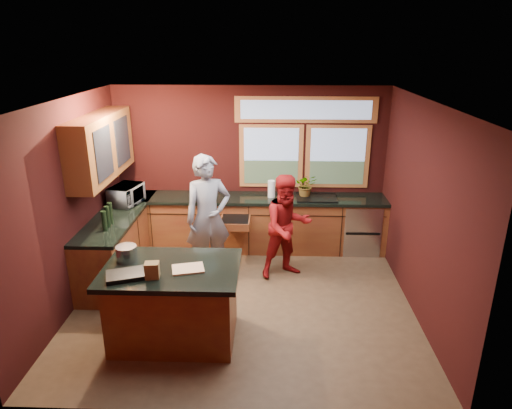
# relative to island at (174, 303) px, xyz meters

# --- Properties ---
(floor) EXTENTS (4.50, 4.50, 0.00)m
(floor) POSITION_rel_island_xyz_m (0.77, 0.84, -0.48)
(floor) COLOR brown
(floor) RESTS_ON ground
(room_shell) EXTENTS (4.52, 4.02, 2.71)m
(room_shell) POSITION_rel_island_xyz_m (0.17, 1.16, 1.32)
(room_shell) COLOR black
(room_shell) RESTS_ON ground
(back_counter) EXTENTS (4.50, 0.64, 0.93)m
(back_counter) POSITION_rel_island_xyz_m (0.97, 2.54, -0.01)
(back_counter) COLOR #5B2115
(back_counter) RESTS_ON floor
(left_counter) EXTENTS (0.64, 2.30, 0.93)m
(left_counter) POSITION_rel_island_xyz_m (-1.18, 1.69, -0.01)
(left_counter) COLOR #5B2115
(left_counter) RESTS_ON floor
(island) EXTENTS (1.55, 1.05, 0.95)m
(island) POSITION_rel_island_xyz_m (0.00, 0.00, 0.00)
(island) COLOR #5B2115
(island) RESTS_ON floor
(person_grey) EXTENTS (0.81, 0.69, 1.87)m
(person_grey) POSITION_rel_island_xyz_m (0.21, 1.56, 0.46)
(person_grey) COLOR slate
(person_grey) RESTS_ON floor
(person_red) EXTENTS (0.94, 0.85, 1.58)m
(person_red) POSITION_rel_island_xyz_m (1.37, 1.61, 0.31)
(person_red) COLOR maroon
(person_red) RESTS_ON floor
(microwave) EXTENTS (0.49, 0.62, 0.31)m
(microwave) POSITION_rel_island_xyz_m (-1.15, 2.12, 0.60)
(microwave) COLOR #999999
(microwave) RESTS_ON left_counter
(potted_plant) EXTENTS (0.35, 0.30, 0.39)m
(potted_plant) POSITION_rel_island_xyz_m (1.70, 2.59, 0.64)
(potted_plant) COLOR #999999
(potted_plant) RESTS_ON back_counter
(paper_towel) EXTENTS (0.12, 0.12, 0.28)m
(paper_towel) POSITION_rel_island_xyz_m (1.13, 2.54, 0.59)
(paper_towel) COLOR white
(paper_towel) RESTS_ON back_counter
(cutting_board) EXTENTS (0.40, 0.33, 0.02)m
(cutting_board) POSITION_rel_island_xyz_m (0.20, -0.05, 0.48)
(cutting_board) COLOR tan
(cutting_board) RESTS_ON island
(stock_pot) EXTENTS (0.24, 0.24, 0.18)m
(stock_pot) POSITION_rel_island_xyz_m (-0.55, 0.15, 0.56)
(stock_pot) COLOR #AEAEB3
(stock_pot) RESTS_ON island
(paper_bag) EXTENTS (0.16, 0.14, 0.18)m
(paper_bag) POSITION_rel_island_xyz_m (-0.15, -0.25, 0.56)
(paper_bag) COLOR brown
(paper_bag) RESTS_ON island
(black_tray) EXTENTS (0.47, 0.40, 0.05)m
(black_tray) POSITION_rel_island_xyz_m (-0.45, -0.25, 0.49)
(black_tray) COLOR black
(black_tray) RESTS_ON island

